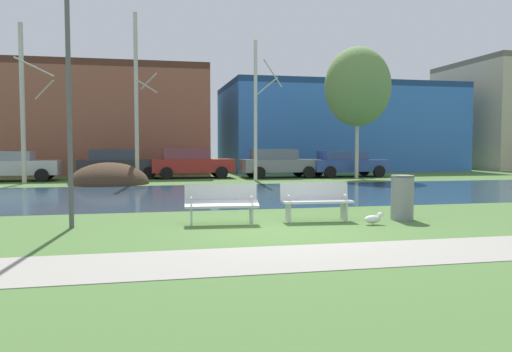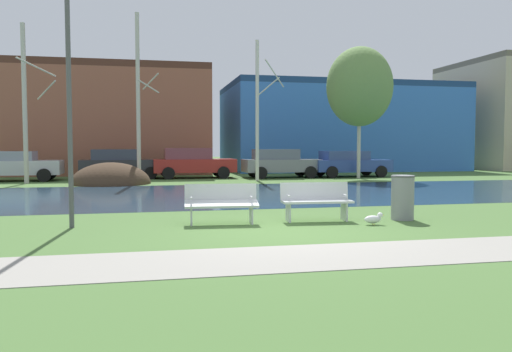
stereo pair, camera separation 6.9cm
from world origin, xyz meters
name	(u,v)px [view 1 (the left image)]	position (x,y,z in m)	size (l,w,h in m)	color
ground_plane	(216,189)	(0.00, 10.00, 0.00)	(120.00, 120.00, 0.00)	#476B33
paved_path_strip	(325,256)	(0.00, -2.38, 0.01)	(60.00, 1.81, 0.01)	gray
river_band	(224,194)	(0.00, 8.01, 0.00)	(80.00, 8.93, 0.01)	#284256
soil_mound	(109,184)	(-4.33, 13.89, 0.00)	(3.54, 3.36, 1.95)	#423021
bench_left	(221,202)	(-1.09, 1.23, 0.47)	(1.64, 0.68, 0.87)	silver
bench_right	(316,200)	(1.10, 1.23, 0.47)	(1.64, 0.68, 0.87)	silver
trash_bin	(402,197)	(3.12, 0.98, 0.54)	(0.54, 0.54, 1.04)	gray
seagull	(374,219)	(2.13, 0.39, 0.13)	(0.47, 0.17, 0.27)	white
streetlamp	(67,30)	(-4.23, 1.33, 4.08)	(0.32, 0.32, 6.26)	#4C4C51
birch_far_left	(23,102)	(-8.08, 15.02, 3.70)	(1.51, 2.79, 7.25)	#BCB7A8
birch_left	(137,97)	(-3.09, 15.25, 4.04)	(1.10, 1.97, 8.03)	#BCB7A8
birch_center_left	(256,109)	(2.64, 14.66, 3.53)	(1.41, 2.41, 6.87)	beige
birch_center	(358,87)	(8.25, 15.35, 4.82)	(3.47, 3.47, 6.91)	#BCB7A8
parked_van_nearest_silver	(13,165)	(-9.01, 16.77, 0.78)	(4.18, 2.17, 1.46)	#B2B5BC
parked_sedan_second_dark	(119,163)	(-4.08, 17.68, 0.81)	(4.32, 2.16, 1.54)	#282B30
parked_hatch_third_red	(191,163)	(-0.36, 17.36, 0.83)	(4.38, 2.09, 1.60)	maroon
parked_wagon_fourth_grey	(278,163)	(4.29, 16.70, 0.81)	(4.17, 2.02, 1.54)	slate
parked_suv_fifth_blue	(346,163)	(8.21, 16.67, 0.77)	(4.40, 2.15, 1.44)	#2D4793
building_brick_low	(93,122)	(-6.03, 24.87, 3.31)	(14.17, 9.62, 6.61)	brown
building_blue_store	(336,128)	(10.98, 25.50, 3.03)	(16.19, 9.26, 6.07)	#3870C6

